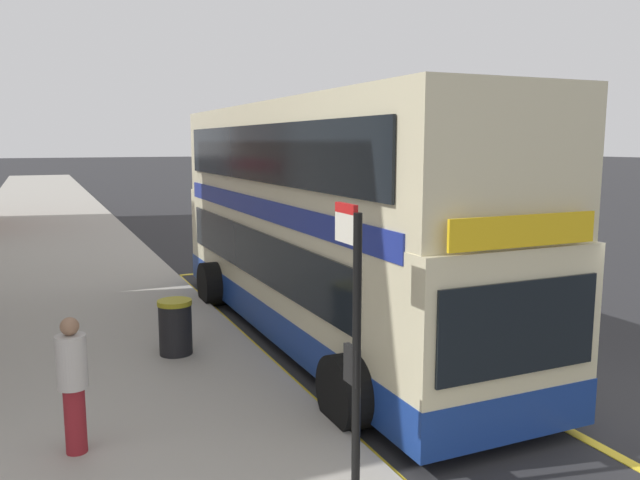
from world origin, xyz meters
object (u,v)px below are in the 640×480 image
double_decker_bus (322,229)px  pedestrian_further_back (73,380)px  parked_car_grey_ahead (277,195)px  litter_bin (175,327)px  bus_stop_sign (354,328)px

double_decker_bus → pedestrian_further_back: 5.91m
double_decker_bus → pedestrian_further_back: bearing=-143.5°
parked_car_grey_ahead → litter_bin: size_ratio=4.50×
parked_car_grey_ahead → pedestrian_further_back: bearing=-113.2°
pedestrian_further_back → bus_stop_sign: bearing=-36.8°
bus_stop_sign → parked_car_grey_ahead: (9.44, 27.93, -1.04)m
litter_bin → parked_car_grey_ahead: bearing=65.9°
bus_stop_sign → litter_bin: bus_stop_sign is taller
pedestrian_further_back → litter_bin: size_ratio=1.73×
double_decker_bus → bus_stop_sign: bearing=-111.1°
bus_stop_sign → pedestrian_further_back: bus_stop_sign is taller
double_decker_bus → bus_stop_sign: 5.79m
parked_car_grey_ahead → pedestrian_further_back: pedestrian_further_back is taller
double_decker_bus → litter_bin: size_ratio=11.74×
double_decker_bus → parked_car_grey_ahead: size_ratio=2.61×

